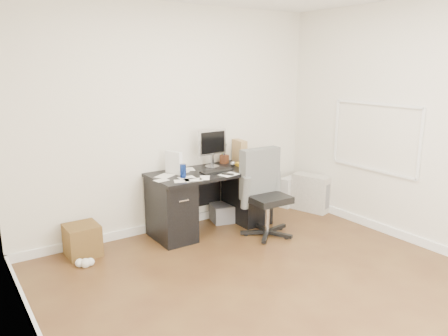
{
  "coord_description": "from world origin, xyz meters",
  "views": [
    {
      "loc": [
        -2.44,
        -2.7,
        2.02
      ],
      "look_at": [
        0.19,
        1.2,
        0.89
      ],
      "focal_mm": 35.0,
      "sensor_mm": 36.0,
      "label": 1
    }
  ],
  "objects_px": {
    "pc_tower": "(311,193)",
    "wicker_basket": "(82,240)",
    "desk": "(211,198)",
    "lcd_monitor": "(212,148)",
    "office_chair": "(268,194)",
    "keyboard": "(216,171)"
  },
  "relations": [
    {
      "from": "desk",
      "to": "wicker_basket",
      "type": "distance_m",
      "value": 1.58
    },
    {
      "from": "desk",
      "to": "pc_tower",
      "type": "xyz_separation_m",
      "value": [
        1.54,
        -0.18,
        -0.15
      ]
    },
    {
      "from": "desk",
      "to": "lcd_monitor",
      "type": "height_order",
      "value": "lcd_monitor"
    },
    {
      "from": "lcd_monitor",
      "to": "keyboard",
      "type": "xyz_separation_m",
      "value": [
        -0.1,
        -0.24,
        -0.23
      ]
    },
    {
      "from": "office_chair",
      "to": "pc_tower",
      "type": "xyz_separation_m",
      "value": [
        1.09,
        0.36,
        -0.26
      ]
    },
    {
      "from": "desk",
      "to": "office_chair",
      "type": "distance_m",
      "value": 0.72
    },
    {
      "from": "keyboard",
      "to": "wicker_basket",
      "type": "distance_m",
      "value": 1.69
    },
    {
      "from": "desk",
      "to": "pc_tower",
      "type": "relative_size",
      "value": 2.95
    },
    {
      "from": "desk",
      "to": "office_chair",
      "type": "xyz_separation_m",
      "value": [
        0.45,
        -0.55,
        0.12
      ]
    },
    {
      "from": "office_chair",
      "to": "wicker_basket",
      "type": "relative_size",
      "value": 3.04
    },
    {
      "from": "desk",
      "to": "keyboard",
      "type": "relative_size",
      "value": 3.84
    },
    {
      "from": "lcd_monitor",
      "to": "keyboard",
      "type": "distance_m",
      "value": 0.34
    },
    {
      "from": "lcd_monitor",
      "to": "office_chair",
      "type": "xyz_separation_m",
      "value": [
        0.35,
        -0.68,
        -0.47
      ]
    },
    {
      "from": "keyboard",
      "to": "office_chair",
      "type": "relative_size",
      "value": 0.38
    },
    {
      "from": "office_chair",
      "to": "pc_tower",
      "type": "distance_m",
      "value": 1.17
    },
    {
      "from": "lcd_monitor",
      "to": "wicker_basket",
      "type": "distance_m",
      "value": 1.85
    },
    {
      "from": "desk",
      "to": "office_chair",
      "type": "bearing_deg",
      "value": -50.45
    },
    {
      "from": "pc_tower",
      "to": "wicker_basket",
      "type": "height_order",
      "value": "pc_tower"
    },
    {
      "from": "pc_tower",
      "to": "office_chair",
      "type": "bearing_deg",
      "value": -178.18
    },
    {
      "from": "office_chair",
      "to": "desk",
      "type": "bearing_deg",
      "value": 131.59
    },
    {
      "from": "office_chair",
      "to": "pc_tower",
      "type": "bearing_deg",
      "value": 20.52
    },
    {
      "from": "keyboard",
      "to": "office_chair",
      "type": "bearing_deg",
      "value": -45.44
    }
  ]
}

